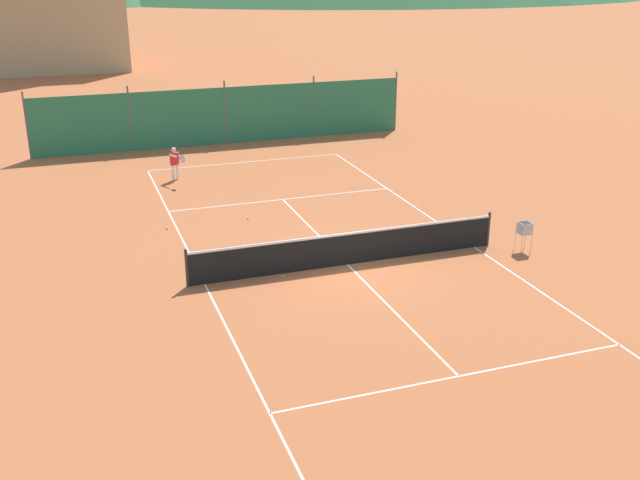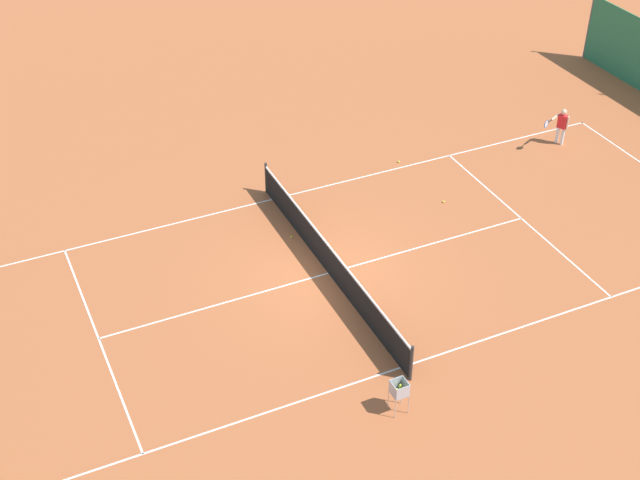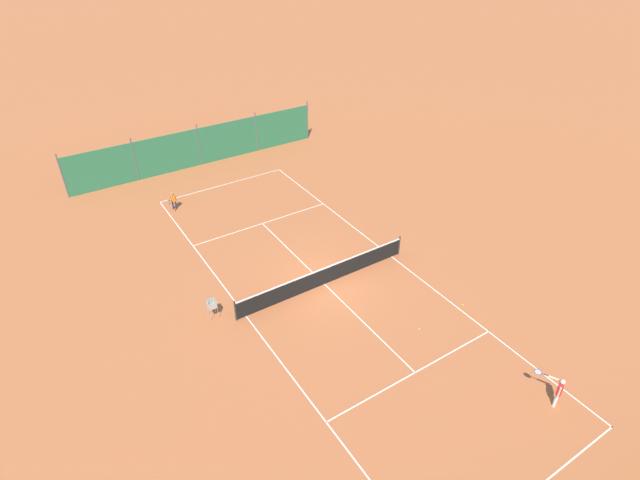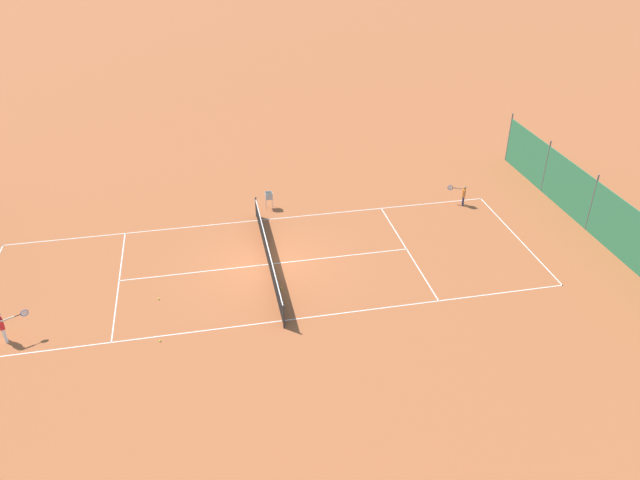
{
  "view_description": "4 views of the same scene",
  "coord_description": "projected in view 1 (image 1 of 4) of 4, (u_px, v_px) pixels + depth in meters",
  "views": [
    {
      "loc": [
        -7.24,
        -18.25,
        8.25
      ],
      "look_at": [
        -0.68,
        0.43,
        0.67
      ],
      "focal_mm": 42.0,
      "sensor_mm": 36.0,
      "label": 1
    },
    {
      "loc": [
        17.5,
        -8.34,
        15.08
      ],
      "look_at": [
        -0.31,
        -0.12,
        0.96
      ],
      "focal_mm": 50.0,
      "sensor_mm": 36.0,
      "label": 2
    },
    {
      "loc": [
        10.12,
        15.37,
        15.01
      ],
      "look_at": [
        -0.94,
        -1.84,
        1.13
      ],
      "focal_mm": 28.0,
      "sensor_mm": 36.0,
      "label": 3
    },
    {
      "loc": [
        -23.14,
        2.43,
        15.04
      ],
      "look_at": [
        0.46,
        -2.42,
        0.69
      ],
      "focal_mm": 35.0,
      "sensor_mm": 36.0,
      "label": 4
    }
  ],
  "objects": [
    {
      "name": "tennis_ball_alley_right",
      "position": [
        283.0,
        276.0,
        20.41
      ],
      "size": [
        0.07,
        0.07,
        0.07
      ],
      "primitive_type": "sphere",
      "color": "#CCE033",
      "rests_on": "ground"
    },
    {
      "name": "tennis_ball_by_net_right",
      "position": [
        248.0,
        218.0,
        24.89
      ],
      "size": [
        0.07,
        0.07,
        0.07
      ],
      "primitive_type": "sphere",
      "color": "#CCE033",
      "rests_on": "ground"
    },
    {
      "name": "ground_plane",
      "position": [
        347.0,
        264.0,
        21.27
      ],
      "size": [
        600.0,
        600.0,
        0.0
      ],
      "primitive_type": "plane",
      "color": "#B25B33"
    },
    {
      "name": "court_line_markings",
      "position": [
        347.0,
        264.0,
        21.27
      ],
      "size": [
        8.25,
        23.85,
        0.01
      ],
      "color": "white",
      "rests_on": "ground"
    },
    {
      "name": "player_near_baseline",
      "position": [
        175.0,
        161.0,
        28.96
      ],
      "size": [
        0.46,
        1.1,
        1.3
      ],
      "color": "white",
      "rests_on": "ground"
    },
    {
      "name": "tennis_ball_by_net_left",
      "position": [
        167.0,
        228.0,
        23.97
      ],
      "size": [
        0.07,
        0.07,
        0.07
      ],
      "primitive_type": "sphere",
      "color": "#CCE033",
      "rests_on": "ground"
    },
    {
      "name": "ball_hopper",
      "position": [
        524.0,
        230.0,
        22.02
      ],
      "size": [
        0.36,
        0.36,
        0.89
      ],
      "color": "#B7B7BC",
      "rests_on": "ground"
    },
    {
      "name": "windscreen_fence_far",
      "position": [
        226.0,
        115.0,
        34.46
      ],
      "size": [
        17.28,
        0.08,
        2.9
      ],
      "color": "#2D754C",
      "rests_on": "ground"
    },
    {
      "name": "tennis_net",
      "position": [
        348.0,
        248.0,
        21.09
      ],
      "size": [
        9.18,
        0.08,
        1.06
      ],
      "color": "#2D2D2D",
      "rests_on": "ground"
    }
  ]
}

